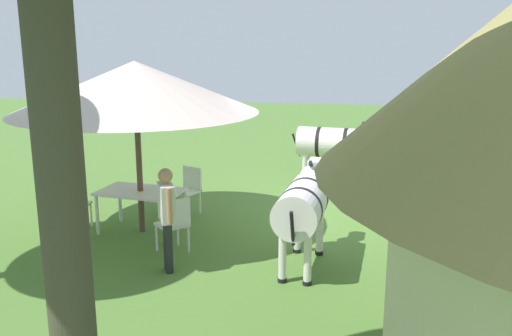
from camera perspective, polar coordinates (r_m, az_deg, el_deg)
ground_plane at (r=10.76m, az=5.77°, el=-4.79°), size 36.00×36.00×0.00m
shade_umbrella at (r=9.51m, az=-12.28°, el=8.13°), size 4.12×4.12×2.95m
patio_dining_table at (r=9.85m, az=-11.74°, el=-2.75°), size 1.54×1.08×0.74m
patio_chair_near_hut at (r=10.29m, az=-18.41°, el=-3.25°), size 0.45×0.47×0.90m
patio_chair_east_end at (r=8.81m, az=-8.36°, el=-5.46°), size 0.61×0.61×0.90m
patio_chair_near_lawn at (r=10.74m, az=-6.90°, el=-1.96°), size 0.58×0.57×0.90m
guest_beside_umbrella at (r=8.04m, az=-9.15°, el=-4.31°), size 0.36×0.50×1.54m
standing_watcher at (r=12.87m, az=15.74°, el=2.44°), size 0.49×0.45×1.68m
striped_lounge_chair at (r=10.59m, az=12.98°, el=-3.94°), size 0.85×0.60×0.63m
zebra_nearest_camera at (r=12.85m, az=8.15°, el=2.52°), size 2.29×0.90×1.49m
zebra_by_umbrella at (r=8.12m, az=4.90°, el=-3.72°), size 0.80×2.17×1.50m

